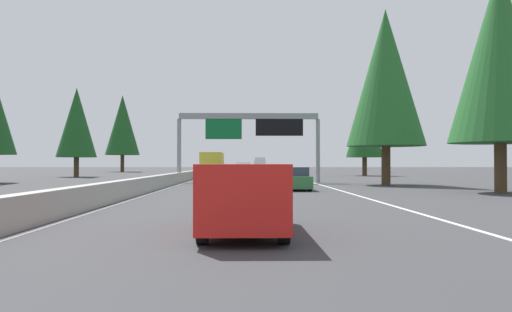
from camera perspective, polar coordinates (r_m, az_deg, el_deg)
The scene contains 17 objects.
ground_plane at distance 62.78m, azimuth -6.30°, elevation -2.41°, with size 320.00×320.00×0.00m, color #38383A.
median_barrier at distance 82.72m, azimuth -5.25°, elevation -1.72°, with size 180.00×0.56×0.90m, color #9E9B93.
shoulder_stripe_right at distance 72.75m, azimuth 3.50°, elevation -2.20°, with size 160.00×0.16×0.01m, color silver.
shoulder_stripe_median at distance 72.72m, azimuth -5.39°, elevation -2.19°, with size 160.00×0.16×0.01m, color silver.
sign_gantry_overhead at distance 43.57m, azimuth -0.62°, elevation 3.34°, with size 0.50×12.68×6.15m.
minivan_near_right at distance 12.09m, azimuth -1.44°, elevation -4.45°, with size 5.00×1.95×1.69m.
sedan_mid_left at distance 31.67m, azimuth 4.53°, elevation -2.71°, with size 4.40×1.80×1.47m.
pickup_far_right at distance 68.80m, azimuth -1.45°, elevation -1.52°, with size 5.60×2.00×1.86m.
sedan_far_center at distance 101.26m, azimuth -3.25°, elevation -1.44°, with size 4.40×1.80×1.47m.
box_truck_near_center at distance 58.07m, azimuth -5.04°, elevation -0.95°, with size 8.50×2.40×2.95m.
sedan_mid_center at distance 54.59m, azimuth -1.33°, elevation -1.93°, with size 4.40×1.80×1.47m.
bus_far_left at distance 119.72m, azimuth 0.39°, elevation -0.85°, with size 11.50×2.55×3.10m.
conifer_right_foreground at distance 32.24m, azimuth 26.44°, elevation 10.49°, with size 5.79×5.79×13.16m.
conifer_right_near at distance 40.65m, azimuth 14.81°, elevation 8.78°, with size 6.14×6.14×13.96m.
conifer_right_mid at distance 69.59m, azimuth 12.48°, elevation 3.56°, with size 5.09×5.09×11.58m.
conifer_left_mid at distance 65.94m, azimuth -20.10°, elevation 3.66°, with size 4.95×4.95×11.26m.
conifer_left_far at distance 102.64m, azimuth -15.24°, elevation 3.48°, with size 6.81×6.81×15.48m.
Camera 1 is at (-2.50, -5.65, 1.71)m, focal length 34.46 mm.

